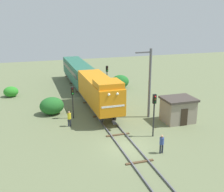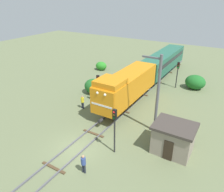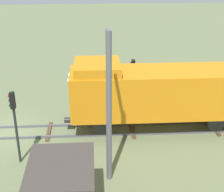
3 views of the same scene
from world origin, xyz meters
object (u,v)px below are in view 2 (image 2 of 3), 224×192
at_px(traffic_signal_near, 115,123).
at_px(catenary_mast, 157,93).
at_px(locomotive, 126,85).
at_px(relay_hut, 173,138).
at_px(passenger_car_leading, 164,61).
at_px(worker_near_track, 83,163).
at_px(traffic_signal_far, 178,70).
at_px(worker_by_signal, 82,101).
at_px(traffic_signal_mid, 98,84).

bearing_deg(traffic_signal_near, catenary_mast, 70.81).
bearing_deg(locomotive, relay_hut, -35.93).
distance_m(passenger_car_leading, worker_near_track, 25.03).
xyz_separation_m(passenger_car_leading, traffic_signal_far, (3.60, -4.38, 0.20)).
bearing_deg(traffic_signal_near, worker_by_signal, 146.19).
bearing_deg(worker_near_track, catenary_mast, 171.22).
bearing_deg(worker_near_track, traffic_signal_near, 174.67).
xyz_separation_m(traffic_signal_mid, traffic_signal_far, (7.00, 9.99, 0.11)).
relative_size(passenger_car_leading, relay_hut, 4.00).
relative_size(passenger_car_leading, catenary_mast, 1.76).
height_order(passenger_car_leading, traffic_signal_near, traffic_signal_near).
relative_size(worker_near_track, worker_by_signal, 1.00).
distance_m(worker_near_track, worker_by_signal, 10.59).
distance_m(worker_by_signal, catenary_mast, 9.69).
relative_size(traffic_signal_near, worker_by_signal, 2.53).
distance_m(traffic_signal_far, worker_near_track, 20.59).
distance_m(passenger_car_leading, relay_hut, 20.24).
bearing_deg(catenary_mast, relay_hut, -41.03).
bearing_deg(catenary_mast, traffic_signal_near, -109.19).
distance_m(traffic_signal_far, relay_hut, 14.97).
xyz_separation_m(passenger_car_leading, catenary_mast, (4.94, -16.54, 1.69)).
height_order(traffic_signal_near, catenary_mast, catenary_mast).
relative_size(passenger_car_leading, traffic_signal_far, 3.58).
distance_m(traffic_signal_near, worker_by_signal, 9.13).
xyz_separation_m(traffic_signal_mid, relay_hut, (10.90, -4.40, -1.22)).
xyz_separation_m(locomotive, catenary_mast, (4.94, -3.20, 1.44)).
bearing_deg(relay_hut, traffic_signal_near, -147.27).
relative_size(traffic_signal_mid, relay_hut, 1.07).
bearing_deg(traffic_signal_mid, locomotive, 16.93).
xyz_separation_m(traffic_signal_near, traffic_signal_far, (0.40, 17.16, -0.26)).
bearing_deg(traffic_signal_far, catenary_mast, -83.72).
relative_size(passenger_car_leading, traffic_signal_near, 3.26).
distance_m(locomotive, worker_near_track, 11.91).
relative_size(traffic_signal_far, worker_by_signal, 2.30).
xyz_separation_m(locomotive, worker_by_signal, (-4.20, -3.24, -1.78)).
bearing_deg(traffic_signal_near, locomotive, 111.32).
relative_size(locomotive, passenger_car_leading, 0.83).
bearing_deg(catenary_mast, traffic_signal_mid, 165.41).
bearing_deg(worker_by_signal, traffic_signal_near, -77.02).
bearing_deg(relay_hut, worker_near_track, -129.92).
distance_m(locomotive, catenary_mast, 6.06).
bearing_deg(traffic_signal_far, worker_by_signal, -122.59).
xyz_separation_m(locomotive, relay_hut, (7.50, -5.43, -1.38)).
height_order(traffic_signal_near, traffic_signal_far, traffic_signal_near).
xyz_separation_m(passenger_car_leading, relay_hut, (7.50, -18.77, -1.13)).
bearing_deg(passenger_car_leading, worker_by_signal, -104.22).
distance_m(traffic_signal_near, traffic_signal_mid, 9.75).
bearing_deg(passenger_car_leading, locomotive, -90.00).
height_order(worker_near_track, catenary_mast, catenary_mast).
bearing_deg(catenary_mast, worker_near_track, -106.96).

